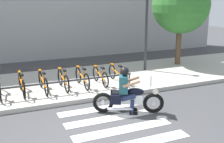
{
  "coord_description": "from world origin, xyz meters",
  "views": [
    {
      "loc": [
        -2.24,
        -6.02,
        3.35
      ],
      "look_at": [
        1.18,
        1.95,
        1.08
      ],
      "focal_mm": 44.14,
      "sensor_mm": 36.0,
      "label": 1
    }
  ],
  "objects_px": {
    "bicycle_7": "(117,74)",
    "tree_near_rack": "(181,5)",
    "rider": "(126,87)",
    "bicycle_6": "(100,76)",
    "bike_rack": "(56,83)",
    "street_lamp": "(146,23)",
    "bicycle_2": "(22,84)",
    "bicycle_4": "(63,80)",
    "motorcycle": "(129,98)",
    "bicycle_3": "(43,82)",
    "bicycle_5": "(82,77)"
  },
  "relations": [
    {
      "from": "bicycle_7",
      "to": "tree_near_rack",
      "type": "distance_m",
      "value": 5.17
    },
    {
      "from": "rider",
      "to": "bicycle_6",
      "type": "bearing_deg",
      "value": 86.6
    },
    {
      "from": "bike_rack",
      "to": "street_lamp",
      "type": "relative_size",
      "value": 1.51
    },
    {
      "from": "bicycle_2",
      "to": "bike_rack",
      "type": "distance_m",
      "value": 1.23
    },
    {
      "from": "bicycle_4",
      "to": "bike_rack",
      "type": "height_order",
      "value": "bicycle_4"
    },
    {
      "from": "motorcycle",
      "to": "bicycle_3",
      "type": "bearing_deg",
      "value": 128.76
    },
    {
      "from": "motorcycle",
      "to": "street_lamp",
      "type": "relative_size",
      "value": 0.53
    },
    {
      "from": "bicycle_7",
      "to": "bicycle_6",
      "type": "bearing_deg",
      "value": -179.99
    },
    {
      "from": "rider",
      "to": "bicycle_5",
      "type": "distance_m",
      "value": 2.66
    },
    {
      "from": "bicycle_5",
      "to": "bicycle_6",
      "type": "bearing_deg",
      "value": 0.06
    },
    {
      "from": "bicycle_6",
      "to": "bike_rack",
      "type": "distance_m",
      "value": 1.91
    },
    {
      "from": "bike_rack",
      "to": "street_lamp",
      "type": "height_order",
      "value": "street_lamp"
    },
    {
      "from": "bike_rack",
      "to": "tree_near_rack",
      "type": "xyz_separation_m",
      "value": [
        6.68,
        2.24,
        2.52
      ]
    },
    {
      "from": "bicycle_2",
      "to": "bicycle_4",
      "type": "relative_size",
      "value": 1.08
    },
    {
      "from": "bicycle_5",
      "to": "bicycle_6",
      "type": "xyz_separation_m",
      "value": [
        0.73,
        0.0,
        -0.02
      ]
    },
    {
      "from": "rider",
      "to": "street_lamp",
      "type": "relative_size",
      "value": 0.38
    },
    {
      "from": "motorcycle",
      "to": "bike_rack",
      "type": "height_order",
      "value": "motorcycle"
    },
    {
      "from": "bicycle_2",
      "to": "bike_rack",
      "type": "bearing_deg",
      "value": -26.88
    },
    {
      "from": "bicycle_3",
      "to": "tree_near_rack",
      "type": "bearing_deg",
      "value": 13.46
    },
    {
      "from": "bicycle_6",
      "to": "tree_near_rack",
      "type": "bearing_deg",
      "value": 19.13
    },
    {
      "from": "motorcycle",
      "to": "street_lamp",
      "type": "xyz_separation_m",
      "value": [
        2.82,
        3.9,
        1.86
      ]
    },
    {
      "from": "bicycle_5",
      "to": "bicycle_6",
      "type": "height_order",
      "value": "bicycle_5"
    },
    {
      "from": "bicycle_6",
      "to": "bicycle_7",
      "type": "bearing_deg",
      "value": 0.01
    },
    {
      "from": "bike_rack",
      "to": "tree_near_rack",
      "type": "relative_size",
      "value": 1.26
    },
    {
      "from": "motorcycle",
      "to": "bike_rack",
      "type": "distance_m",
      "value": 2.7
    },
    {
      "from": "motorcycle",
      "to": "bicycle_3",
      "type": "xyz_separation_m",
      "value": [
        -2.1,
        2.62,
        0.04
      ]
    },
    {
      "from": "bicycle_7",
      "to": "motorcycle",
      "type": "bearing_deg",
      "value": -107.25
    },
    {
      "from": "bicycle_5",
      "to": "bicycle_7",
      "type": "height_order",
      "value": "bicycle_5"
    },
    {
      "from": "motorcycle",
      "to": "bike_rack",
      "type": "xyz_separation_m",
      "value": [
        -1.74,
        2.06,
        0.12
      ]
    },
    {
      "from": "tree_near_rack",
      "to": "street_lamp",
      "type": "bearing_deg",
      "value": -169.37
    },
    {
      "from": "bicycle_5",
      "to": "street_lamp",
      "type": "height_order",
      "value": "street_lamp"
    },
    {
      "from": "rider",
      "to": "bicycle_7",
      "type": "distance_m",
      "value": 2.75
    },
    {
      "from": "bicycle_2",
      "to": "bicycle_5",
      "type": "distance_m",
      "value": 2.19
    },
    {
      "from": "bicycle_7",
      "to": "street_lamp",
      "type": "distance_m",
      "value": 3.01
    },
    {
      "from": "bike_rack",
      "to": "tree_near_rack",
      "type": "distance_m",
      "value": 7.49
    },
    {
      "from": "bicycle_4",
      "to": "bicycle_7",
      "type": "height_order",
      "value": "bicycle_4"
    },
    {
      "from": "bicycle_6",
      "to": "bike_rack",
      "type": "xyz_separation_m",
      "value": [
        -1.82,
        -0.55,
        0.09
      ]
    },
    {
      "from": "bicycle_2",
      "to": "street_lamp",
      "type": "relative_size",
      "value": 0.46
    },
    {
      "from": "bicycle_3",
      "to": "street_lamp",
      "type": "bearing_deg",
      "value": 14.67
    },
    {
      "from": "motorcycle",
      "to": "rider",
      "type": "xyz_separation_m",
      "value": [
        -0.07,
        0.04,
        0.37
      ]
    },
    {
      "from": "motorcycle",
      "to": "bicycle_7",
      "type": "xyz_separation_m",
      "value": [
        0.81,
        2.62,
        0.03
      ]
    },
    {
      "from": "bike_rack",
      "to": "street_lamp",
      "type": "xyz_separation_m",
      "value": [
        4.55,
        1.84,
        1.74
      ]
    },
    {
      "from": "bicycle_7",
      "to": "tree_near_rack",
      "type": "relative_size",
      "value": 0.36
    },
    {
      "from": "motorcycle",
      "to": "bike_rack",
      "type": "bearing_deg",
      "value": 130.1
    },
    {
      "from": "motorcycle",
      "to": "bicycle_2",
      "type": "distance_m",
      "value": 3.86
    },
    {
      "from": "motorcycle",
      "to": "tree_near_rack",
      "type": "relative_size",
      "value": 0.45
    },
    {
      "from": "rider",
      "to": "motorcycle",
      "type": "bearing_deg",
      "value": -27.52
    },
    {
      "from": "rider",
      "to": "bicycle_5",
      "type": "height_order",
      "value": "rider"
    },
    {
      "from": "tree_near_rack",
      "to": "bicycle_4",
      "type": "bearing_deg",
      "value": -165.05
    },
    {
      "from": "bicycle_3",
      "to": "bike_rack",
      "type": "distance_m",
      "value": 0.67
    }
  ]
}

